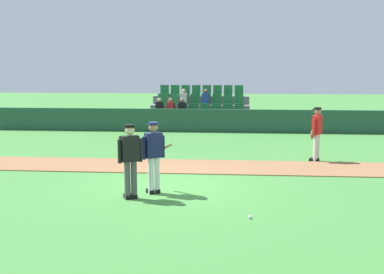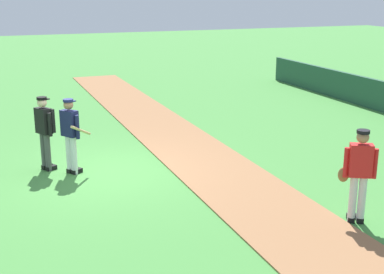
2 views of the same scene
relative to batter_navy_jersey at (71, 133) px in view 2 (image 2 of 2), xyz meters
name	(u,v)px [view 2 (image 2 of 2)]	position (x,y,z in m)	size (l,w,h in m)	color
ground_plane	(103,173)	(0.25, 0.65, -0.97)	(80.00, 80.00, 0.00)	#42843A
infield_dirt_path	(204,160)	(0.25, 3.20, -0.95)	(28.00, 2.07, 0.03)	#936642
batter_navy_jersey	(71,133)	(0.00, 0.00, 0.00)	(0.73, 0.70, 1.76)	white
umpire_home_plate	(45,129)	(-0.47, -0.52, 0.03)	(0.54, 0.44, 1.76)	#4C4C4C
runner_red_jersey	(359,173)	(4.59, 4.40, -0.01)	(0.47, 0.59, 1.76)	silver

